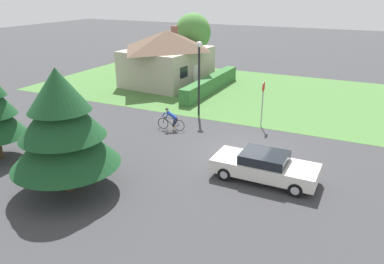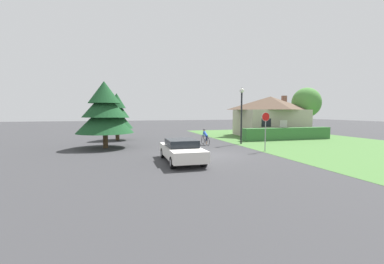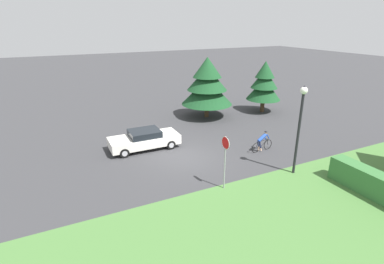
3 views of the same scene
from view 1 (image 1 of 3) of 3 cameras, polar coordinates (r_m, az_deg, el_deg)
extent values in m
plane|color=#38383A|center=(20.21, 7.85, -3.14)|extent=(140.00, 140.00, 0.00)
cube|color=#477538|center=(32.25, 7.95, 6.12)|extent=(16.00, 36.00, 0.01)
cube|color=#B2A893|center=(34.52, -3.75, 9.95)|extent=(7.78, 6.45, 3.17)
pyramid|color=brown|center=(34.14, -3.84, 13.89)|extent=(8.40, 6.96, 1.61)
cube|color=silver|center=(33.10, 0.65, 8.48)|extent=(0.90, 0.13, 2.00)
cube|color=black|center=(31.21, -1.23, 9.10)|extent=(1.10, 0.14, 0.90)
cube|color=brown|center=(36.24, -2.67, 15.22)|extent=(0.53, 0.53, 0.80)
cube|color=#387038|center=(31.98, 2.88, 7.32)|extent=(10.04, 0.90, 1.26)
cube|color=silver|center=(17.37, 11.00, -5.39)|extent=(1.94, 4.73, 0.62)
cube|color=black|center=(17.16, 10.99, -3.81)|extent=(1.68, 2.04, 0.42)
cylinder|color=black|center=(17.22, 5.01, -6.37)|extent=(0.28, 0.62, 0.62)
cylinder|color=#ADADB2|center=(17.22, 5.01, -6.37)|extent=(0.29, 0.36, 0.36)
cylinder|color=black|center=(18.63, 6.92, -4.23)|extent=(0.28, 0.62, 0.62)
cylinder|color=#ADADB2|center=(18.63, 6.92, -4.23)|extent=(0.29, 0.36, 0.36)
cylinder|color=black|center=(16.49, 15.50, -8.45)|extent=(0.28, 0.62, 0.62)
cylinder|color=#ADADB2|center=(16.49, 15.50, -8.45)|extent=(0.29, 0.36, 0.36)
cylinder|color=black|center=(17.95, 16.61, -6.03)|extent=(0.28, 0.62, 0.62)
cylinder|color=#ADADB2|center=(17.95, 16.61, -6.03)|extent=(0.29, 0.36, 0.36)
torus|color=black|center=(22.99, -1.97, 1.00)|extent=(0.10, 0.71, 0.71)
torus|color=black|center=(23.40, -4.42, 1.32)|extent=(0.10, 0.71, 0.71)
cylinder|color=black|center=(23.04, -2.60, 1.40)|extent=(0.05, 0.19, 0.51)
cylinder|color=black|center=(23.19, -3.51, 1.54)|extent=(0.10, 0.67, 0.56)
cylinder|color=black|center=(23.08, -3.35, 2.11)|extent=(0.11, 0.80, 0.06)
cylinder|color=black|center=(23.07, -2.37, 0.92)|extent=(0.07, 0.36, 0.15)
cylinder|color=black|center=(22.96, -2.20, 1.48)|extent=(0.05, 0.22, 0.40)
cylinder|color=black|center=(23.32, -4.34, 1.78)|extent=(0.05, 0.12, 0.42)
cylinder|color=black|center=(23.23, -4.26, 2.25)|extent=(0.44, 0.06, 0.02)
ellipsoid|color=black|center=(22.92, -2.43, 2.01)|extent=(0.10, 0.21, 0.05)
cylinder|color=#262D4C|center=(22.97, -2.43, 1.65)|extent=(0.13, 0.26, 0.42)
cylinder|color=#262D4C|center=(23.06, -2.78, 1.52)|extent=(0.13, 0.27, 0.57)
cylinder|color=tan|center=(23.11, -2.59, 0.87)|extent=(0.08, 0.08, 0.30)
cylinder|color=tan|center=(23.26, -2.87, 0.75)|extent=(0.17, 0.08, 0.21)
cylinder|color=#264CB2|center=(22.97, -3.13, 2.60)|extent=(0.28, 0.73, 0.54)
cylinder|color=#264CB2|center=(23.07, -3.74, 2.60)|extent=(0.09, 0.27, 0.36)
cylinder|color=#264CB2|center=(23.20, -4.34, 2.69)|extent=(0.09, 0.27, 0.36)
sphere|color=tan|center=(22.99, -3.84, 3.42)|extent=(0.19, 0.19, 0.19)
ellipsoid|color=black|center=(22.98, -3.84, 3.54)|extent=(0.22, 0.18, 0.12)
cylinder|color=gray|center=(23.84, 10.61, 3.46)|extent=(0.07, 0.07, 2.30)
cylinder|color=red|center=(23.46, 10.84, 6.74)|extent=(0.62, 0.04, 0.62)
cylinder|color=silver|center=(23.46, 10.84, 6.74)|extent=(0.65, 0.03, 0.65)
cylinder|color=black|center=(25.31, 1.07, 7.60)|extent=(0.14, 0.14, 4.65)
sphere|color=white|center=(24.84, 1.10, 13.23)|extent=(0.40, 0.40, 0.40)
cone|color=black|center=(24.81, 1.11, 13.68)|extent=(0.24, 0.24, 0.16)
cylinder|color=#4C3823|center=(17.09, -18.24, -6.53)|extent=(0.39, 0.39, 1.22)
cone|color=#194723|center=(16.38, -18.93, -1.02)|extent=(4.53, 4.53, 2.32)
cone|color=#194723|center=(16.01, -19.41, 2.74)|extent=(3.53, 3.53, 2.04)
cone|color=#194723|center=(15.75, -19.84, 6.13)|extent=(2.54, 2.54, 1.76)
cylinder|color=#4C3823|center=(39.06, 0.13, 10.86)|extent=(0.34, 0.34, 2.58)
ellipsoid|color=#4C893D|center=(38.66, 0.13, 14.95)|extent=(3.56, 3.56, 3.74)
camera|label=2|loc=(16.73, 63.67, -9.80)|focal=24.00mm
camera|label=3|loc=(33.64, 30.53, 18.37)|focal=28.00mm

